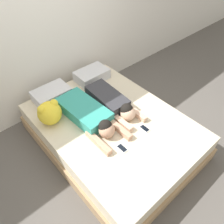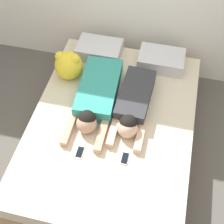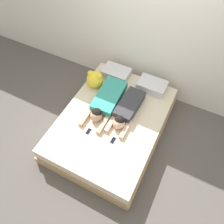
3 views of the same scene
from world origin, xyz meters
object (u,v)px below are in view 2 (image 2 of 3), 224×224
Objects in this scene: bed at (112,133)px; cell_phone_left at (80,152)px; pillow_head_right at (161,60)px; cell_phone_right at (125,158)px; person_right at (133,106)px; pillow_head_left at (99,50)px; person_left at (96,97)px; plush_toy at (69,65)px.

cell_phone_left reaches higher than bed.
pillow_head_right is 3.75× the size of cell_phone_right.
person_right reaches higher than bed.
pillow_head_right is (0.71, 0.00, 0.00)m from pillow_head_left.
cell_phone_left is at bearing -83.39° from pillow_head_left.
person_left reaches higher than cell_phone_right.
person_right is 7.01× the size of cell_phone_right.
pillow_head_left is 0.54× the size of person_right.
plush_toy is (-0.23, -0.38, 0.08)m from pillow_head_left.
person_right is 2.96× the size of plush_toy.
plush_toy is at bearing -157.95° from pillow_head_right.
pillow_head_right is at bearing 50.36° from person_left.
bed is at bearing -42.63° from person_left.
cell_phone_right is at bearing -47.52° from plush_toy.
cell_phone_right is (0.21, -0.38, 0.23)m from bed.
person_right reaches higher than pillow_head_right.
person_right reaches higher than pillow_head_left.
person_right is (0.17, 0.17, 0.31)m from bed.
pillow_head_right is at bearing 0.00° from pillow_head_left.
person_left is at bearing -78.10° from pillow_head_left.
person_left is (-0.57, -0.68, 0.01)m from pillow_head_right.
person_right is 7.01× the size of cell_phone_left.
plush_toy is at bearing -121.52° from pillow_head_left.
cell_phone_right is at bearing -96.68° from pillow_head_right.
person_left is at bearing 90.49° from cell_phone_left.
bed is 0.49m from cell_phone_right.
pillow_head_right is 0.89m from person_left.
bed is 2.04× the size of person_left.
person_left is at bearing 176.19° from person_right.
bed is 0.99m from pillow_head_right.
person_left is at bearing -38.45° from plush_toy.
pillow_head_right is 1.41m from cell_phone_left.
cell_phone_right is (0.56, -1.26, -0.07)m from pillow_head_left.
pillow_head_right is at bearing 83.32° from cell_phone_right.
cell_phone_left is 0.42× the size of plush_toy.
pillow_head_left is 3.75× the size of cell_phone_left.
cell_phone_right is (0.42, -0.57, -0.08)m from person_left.
person_left is 0.71m from cell_phone_right.
bed is at bearing 118.94° from cell_phone_right.
plush_toy is at bearing 139.99° from bed.
plush_toy is (-0.95, -0.38, 0.08)m from pillow_head_right.
pillow_head_left is 1.38m from cell_phone_right.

